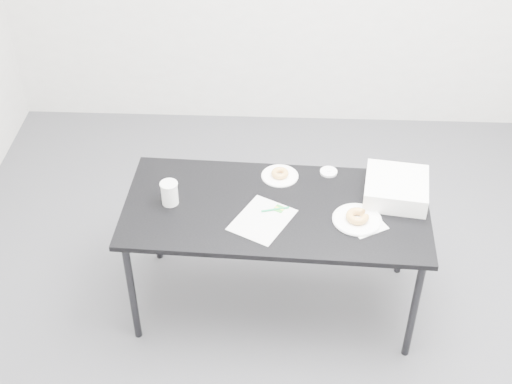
{
  "coord_description": "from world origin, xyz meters",
  "views": [
    {
      "loc": [
        0.02,
        -2.74,
        3.09
      ],
      "look_at": [
        -0.1,
        0.02,
        0.85
      ],
      "focal_mm": 50.0,
      "sensor_mm": 36.0,
      "label": 1
    }
  ],
  "objects_px": {
    "plate_far": "(280,176)",
    "coffee_cup": "(170,193)",
    "plate_near": "(357,220)",
    "donut_far": "(280,173)",
    "pen": "(275,209)",
    "scorecard": "(262,220)",
    "bakery_box": "(396,188)",
    "table": "(276,215)",
    "donut_near": "(357,216)"
  },
  "relations": [
    {
      "from": "plate_far",
      "to": "table",
      "type": "bearing_deg",
      "value": -93.26
    },
    {
      "from": "plate_near",
      "to": "coffee_cup",
      "type": "bearing_deg",
      "value": 174.16
    },
    {
      "from": "pen",
      "to": "donut_far",
      "type": "bearing_deg",
      "value": 71.28
    },
    {
      "from": "plate_far",
      "to": "coffee_cup",
      "type": "distance_m",
      "value": 0.62
    },
    {
      "from": "donut_near",
      "to": "bakery_box",
      "type": "distance_m",
      "value": 0.29
    },
    {
      "from": "plate_near",
      "to": "bakery_box",
      "type": "bearing_deg",
      "value": 43.86
    },
    {
      "from": "plate_near",
      "to": "pen",
      "type": "bearing_deg",
      "value": 171.64
    },
    {
      "from": "plate_far",
      "to": "coffee_cup",
      "type": "bearing_deg",
      "value": -156.19
    },
    {
      "from": "donut_far",
      "to": "scorecard",
      "type": "bearing_deg",
      "value": -102.74
    },
    {
      "from": "plate_near",
      "to": "donut_far",
      "type": "xyz_separation_m",
      "value": [
        -0.39,
        0.35,
        0.01
      ]
    },
    {
      "from": "bakery_box",
      "to": "pen",
      "type": "bearing_deg",
      "value": -158.98
    },
    {
      "from": "plate_near",
      "to": "plate_far",
      "type": "height_order",
      "value": "plate_near"
    },
    {
      "from": "scorecard",
      "to": "coffee_cup",
      "type": "bearing_deg",
      "value": -165.33
    },
    {
      "from": "plate_near",
      "to": "donut_near",
      "type": "height_order",
      "value": "donut_near"
    },
    {
      "from": "plate_far",
      "to": "donut_far",
      "type": "bearing_deg",
      "value": 0.0
    },
    {
      "from": "donut_far",
      "to": "table",
      "type": "bearing_deg",
      "value": -93.26
    },
    {
      "from": "donut_far",
      "to": "pen",
      "type": "bearing_deg",
      "value": -93.79
    },
    {
      "from": "plate_near",
      "to": "table",
      "type": "bearing_deg",
      "value": 167.81
    },
    {
      "from": "scorecard",
      "to": "bakery_box",
      "type": "bearing_deg",
      "value": 45.79
    },
    {
      "from": "bakery_box",
      "to": "donut_far",
      "type": "bearing_deg",
      "value": 174.88
    },
    {
      "from": "table",
      "to": "plate_far",
      "type": "height_order",
      "value": "plate_far"
    },
    {
      "from": "donut_far",
      "to": "coffee_cup",
      "type": "relative_size",
      "value": 0.72
    },
    {
      "from": "table",
      "to": "coffee_cup",
      "type": "height_order",
      "value": "coffee_cup"
    },
    {
      "from": "plate_near",
      "to": "coffee_cup",
      "type": "xyz_separation_m",
      "value": [
        -0.96,
        0.1,
        0.06
      ]
    },
    {
      "from": "scorecard",
      "to": "donut_far",
      "type": "bearing_deg",
      "value": 105.32
    },
    {
      "from": "scorecard",
      "to": "coffee_cup",
      "type": "height_order",
      "value": "coffee_cup"
    },
    {
      "from": "table",
      "to": "scorecard",
      "type": "height_order",
      "value": "scorecard"
    },
    {
      "from": "table",
      "to": "plate_near",
      "type": "bearing_deg",
      "value": -9.82
    },
    {
      "from": "scorecard",
      "to": "plate_far",
      "type": "relative_size",
      "value": 1.56
    },
    {
      "from": "pen",
      "to": "plate_near",
      "type": "relative_size",
      "value": 0.58
    },
    {
      "from": "plate_far",
      "to": "coffee_cup",
      "type": "height_order",
      "value": "coffee_cup"
    },
    {
      "from": "bakery_box",
      "to": "plate_near",
      "type": "bearing_deg",
      "value": -127.97
    },
    {
      "from": "plate_near",
      "to": "plate_far",
      "type": "bearing_deg",
      "value": 138.72
    },
    {
      "from": "table",
      "to": "coffee_cup",
      "type": "relative_size",
      "value": 12.34
    },
    {
      "from": "pen",
      "to": "table",
      "type": "bearing_deg",
      "value": 66.36
    },
    {
      "from": "scorecard",
      "to": "coffee_cup",
      "type": "relative_size",
      "value": 2.41
    },
    {
      "from": "plate_near",
      "to": "donut_far",
      "type": "distance_m",
      "value": 0.53
    },
    {
      "from": "pen",
      "to": "coffee_cup",
      "type": "distance_m",
      "value": 0.55
    },
    {
      "from": "scorecard",
      "to": "pen",
      "type": "bearing_deg",
      "value": 78.84
    },
    {
      "from": "pen",
      "to": "donut_near",
      "type": "bearing_deg",
      "value": -23.29
    },
    {
      "from": "pen",
      "to": "scorecard",
      "type": "bearing_deg",
      "value": -144.16
    },
    {
      "from": "table",
      "to": "donut_far",
      "type": "bearing_deg",
      "value": 89.11
    },
    {
      "from": "table",
      "to": "pen",
      "type": "distance_m",
      "value": 0.07
    },
    {
      "from": "coffee_cup",
      "to": "bakery_box",
      "type": "height_order",
      "value": "coffee_cup"
    },
    {
      "from": "donut_near",
      "to": "table",
      "type": "bearing_deg",
      "value": 167.81
    },
    {
      "from": "pen",
      "to": "donut_far",
      "type": "distance_m",
      "value": 0.29
    },
    {
      "from": "table",
      "to": "donut_far",
      "type": "height_order",
      "value": "donut_far"
    },
    {
      "from": "coffee_cup",
      "to": "bakery_box",
      "type": "distance_m",
      "value": 1.17
    },
    {
      "from": "table",
      "to": "bakery_box",
      "type": "bearing_deg",
      "value": 12.85
    },
    {
      "from": "table",
      "to": "plate_near",
      "type": "distance_m",
      "value": 0.42
    }
  ]
}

